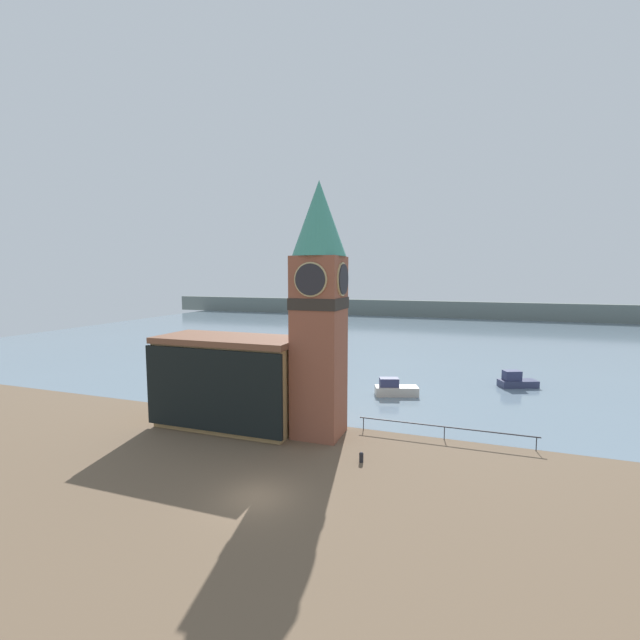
% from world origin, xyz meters
% --- Properties ---
extents(ground_plane, '(160.00, 160.00, 0.00)m').
position_xyz_m(ground_plane, '(0.00, 0.00, 0.00)').
color(ground_plane, brown).
extents(water, '(160.00, 120.00, 0.00)m').
position_xyz_m(water, '(0.00, 72.96, -0.00)').
color(water, slate).
rests_on(water, ground_plane).
extents(far_shoreline, '(180.00, 3.00, 5.00)m').
position_xyz_m(far_shoreline, '(0.00, 112.96, 2.50)').
color(far_shoreline, slate).
rests_on(far_shoreline, water).
extents(pier_railing, '(13.62, 0.08, 1.09)m').
position_xyz_m(pier_railing, '(9.78, 12.71, 0.97)').
color(pier_railing, '#232328').
rests_on(pier_railing, ground_plane).
extents(clock_tower, '(4.24, 4.24, 20.12)m').
position_xyz_m(clock_tower, '(0.14, 10.48, 10.68)').
color(clock_tower, brown).
rests_on(clock_tower, ground_plane).
extents(pier_building, '(12.37, 5.70, 7.71)m').
position_xyz_m(pier_building, '(-7.86, 9.93, 3.87)').
color(pier_building, '#A88451').
rests_on(pier_building, ground_plane).
extents(boat_near, '(4.85, 3.07, 1.89)m').
position_xyz_m(boat_near, '(4.01, 23.91, 0.70)').
color(boat_near, '#B7B2A8').
rests_on(boat_near, water).
extents(boat_far, '(4.57, 3.24, 1.93)m').
position_xyz_m(boat_far, '(16.66, 32.02, 0.69)').
color(boat_far, '#333856').
rests_on(boat_far, water).
extents(mooring_bollard_near, '(0.31, 0.31, 0.72)m').
position_xyz_m(mooring_bollard_near, '(4.60, 6.62, 0.39)').
color(mooring_bollard_near, black).
rests_on(mooring_bollard_near, ground_plane).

